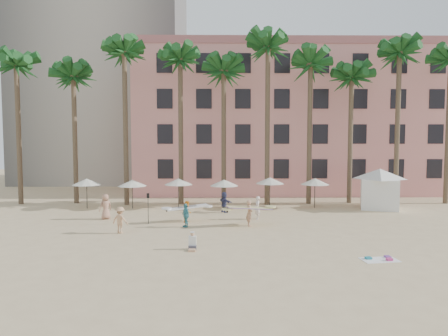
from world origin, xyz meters
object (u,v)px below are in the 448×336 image
cabana (379,185)px  carrier_white (187,210)px  pink_hotel (289,123)px  carrier_yellow (249,211)px

cabana → carrier_white: cabana is taller
cabana → carrier_white: (-16.29, -5.56, -1.22)m
pink_hotel → carrier_white: 23.29m
pink_hotel → carrier_white: bearing=-119.0°
pink_hotel → carrier_yellow: (-6.32, -20.79, -6.98)m
carrier_yellow → carrier_white: size_ratio=1.06×
carrier_yellow → carrier_white: bearing=162.4°
cabana → pink_hotel: bearing=111.9°
cabana → carrier_yellow: 13.80m
cabana → carrier_yellow: cabana is taller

